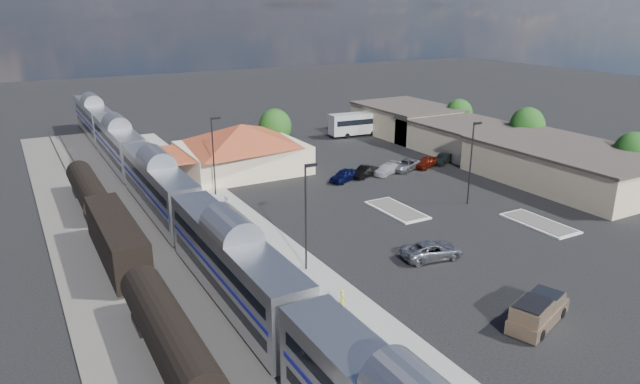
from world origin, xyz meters
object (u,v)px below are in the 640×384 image
station_depot (242,148)px  pickup_truck (539,311)px  coach_bus (363,122)px  suv (432,250)px

station_depot → pickup_truck: (3.53, -44.78, -2.18)m
pickup_truck → coach_bus: coach_bus is taller
pickup_truck → suv: pickup_truck is taller
station_depot → pickup_truck: size_ratio=2.96×
station_depot → coach_bus: 27.64m
station_depot → pickup_truck: bearing=-85.5°
station_depot → pickup_truck: station_depot is taller
suv → coach_bus: bearing=-16.3°
station_depot → coach_bus: size_ratio=1.54×
pickup_truck → suv: bearing=-21.9°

